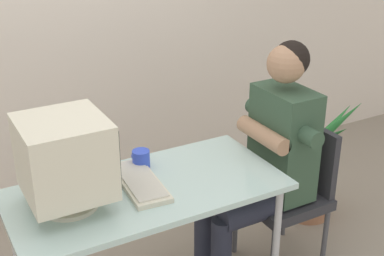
{
  "coord_description": "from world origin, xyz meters",
  "views": [
    {
      "loc": [
        -0.86,
        -1.97,
        1.99
      ],
      "look_at": [
        0.24,
        0.0,
        1.0
      ],
      "focal_mm": 49.59,
      "sensor_mm": 36.0,
      "label": 1
    }
  ],
  "objects": [
    {
      "name": "desk",
      "position": [
        0.0,
        0.0,
        0.68
      ],
      "size": [
        1.28,
        0.63,
        0.75
      ],
      "color": "#B7B7BC",
      "rests_on": "ground_plane"
    },
    {
      "name": "desk_mug",
      "position": [
        0.06,
        0.2,
        0.79
      ],
      "size": [
        0.09,
        0.1,
        0.09
      ],
      "color": "blue",
      "rests_on": "desk"
    },
    {
      "name": "crt_monitor",
      "position": [
        -0.36,
        0.01,
        0.98
      ],
      "size": [
        0.36,
        0.37,
        0.41
      ],
      "color": "beige",
      "rests_on": "desk"
    },
    {
      "name": "office_chair",
      "position": [
        0.9,
        0.04,
        0.47
      ],
      "size": [
        0.43,
        0.43,
        0.83
      ],
      "color": "#4C4C51",
      "rests_on": "ground_plane"
    },
    {
      "name": "potted_plant",
      "position": [
        1.32,
        0.34,
        0.36
      ],
      "size": [
        0.77,
        0.69,
        0.87
      ],
      "color": "#9E6647",
      "rests_on": "ground_plane"
    },
    {
      "name": "keyboard",
      "position": [
        -0.02,
        0.04,
        0.76
      ],
      "size": [
        0.2,
        0.45,
        0.03
      ],
      "color": "beige",
      "rests_on": "desk"
    },
    {
      "name": "person_seated",
      "position": [
        0.72,
        0.04,
        0.71
      ],
      "size": [
        0.73,
        0.56,
        1.33
      ],
      "color": "#334C38",
      "rests_on": "ground_plane"
    }
  ]
}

